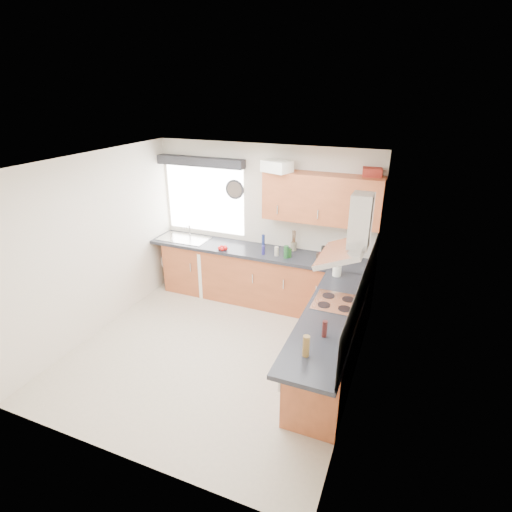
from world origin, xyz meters
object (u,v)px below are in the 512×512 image
at_px(extractor_hood, 352,236).
at_px(washing_machine, 219,271).
at_px(upper_cabinets, 322,199).
at_px(oven, 333,337).

height_order(extractor_hood, washing_machine, extractor_hood).
distance_m(upper_cabinets, washing_machine, 2.17).
height_order(oven, upper_cabinets, upper_cabinets).
bearing_deg(washing_machine, oven, -39.97).
relative_size(extractor_hood, upper_cabinets, 0.46).
bearing_deg(oven, extractor_hood, -0.00).
xyz_separation_m(oven, washing_machine, (-2.20, 1.22, -0.03)).
height_order(oven, extractor_hood, extractor_hood).
bearing_deg(washing_machine, upper_cabinets, -7.32).
relative_size(upper_cabinets, washing_machine, 2.13).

